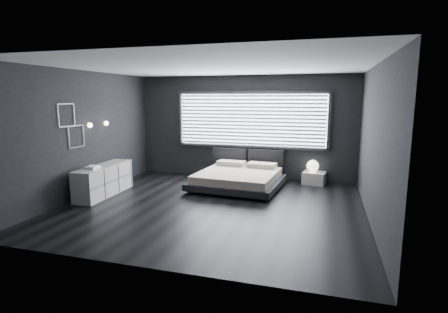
% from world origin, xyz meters
% --- Properties ---
extents(room, '(6.04, 6.00, 2.80)m').
position_xyz_m(room, '(0.00, 0.00, 1.40)').
color(room, black).
rests_on(room, ground).
extents(window, '(4.14, 0.09, 1.52)m').
position_xyz_m(window, '(0.20, 2.70, 1.61)').
color(window, white).
rests_on(window, ground).
extents(headboard, '(1.96, 0.16, 0.52)m').
position_xyz_m(headboard, '(0.14, 2.64, 0.57)').
color(headboard, black).
rests_on(headboard, ground).
extents(sconce_near, '(0.18, 0.11, 0.11)m').
position_xyz_m(sconce_near, '(-2.88, 0.05, 1.60)').
color(sconce_near, silver).
rests_on(sconce_near, ground).
extents(sconce_far, '(0.18, 0.11, 0.11)m').
position_xyz_m(sconce_far, '(-2.88, 0.65, 1.60)').
color(sconce_far, silver).
rests_on(sconce_far, ground).
extents(wall_art_upper, '(0.01, 0.48, 0.48)m').
position_xyz_m(wall_art_upper, '(-2.98, -0.55, 1.85)').
color(wall_art_upper, '#47474C').
rests_on(wall_art_upper, ground).
extents(wall_art_lower, '(0.01, 0.48, 0.48)m').
position_xyz_m(wall_art_lower, '(-2.98, -0.30, 1.38)').
color(wall_art_lower, '#47474C').
rests_on(wall_art_lower, ground).
extents(bed, '(2.19, 2.10, 0.53)m').
position_xyz_m(bed, '(0.15, 1.59, 0.25)').
color(bed, black).
rests_on(bed, ground).
extents(nightstand, '(0.62, 0.55, 0.32)m').
position_xyz_m(nightstand, '(1.94, 2.50, 0.16)').
color(nightstand, silver).
rests_on(nightstand, ground).
extents(orb_lamp, '(0.30, 0.30, 0.30)m').
position_xyz_m(orb_lamp, '(1.89, 2.51, 0.47)').
color(orb_lamp, white).
rests_on(orb_lamp, nightstand).
extents(dresser, '(0.54, 1.72, 0.68)m').
position_xyz_m(dresser, '(-2.65, 0.11, 0.34)').
color(dresser, silver).
rests_on(dresser, ground).
extents(book_stack, '(0.26, 0.33, 0.06)m').
position_xyz_m(book_stack, '(-2.66, -0.25, 0.71)').
color(book_stack, white).
rests_on(book_stack, dresser).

